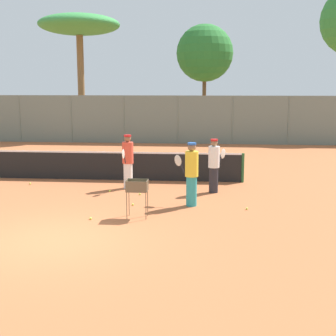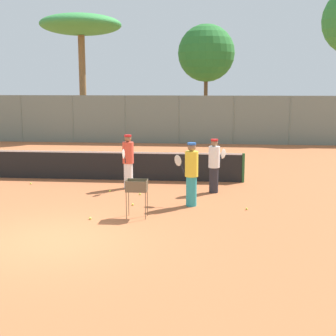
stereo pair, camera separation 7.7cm
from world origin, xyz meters
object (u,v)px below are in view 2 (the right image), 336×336
player_white_outfit (128,161)px  player_yellow_shirt (191,173)px  tennis_net (113,165)px  player_red_cap (214,165)px  ball_cart (137,189)px

player_white_outfit → player_yellow_shirt: size_ratio=0.99×
tennis_net → player_white_outfit: 1.63m
tennis_net → player_red_cap: size_ratio=5.47×
player_white_outfit → player_red_cap: 2.95m
tennis_net → ball_cart: 5.19m
player_white_outfit → player_yellow_shirt: bearing=51.2°
player_yellow_shirt → ball_cart: player_yellow_shirt is taller
player_red_cap → tennis_net: bearing=99.4°
tennis_net → player_yellow_shirt: bearing=-48.9°
player_white_outfit → ball_cart: player_white_outfit is taller
tennis_net → player_red_cap: bearing=-24.7°
tennis_net → player_yellow_shirt: 4.70m
player_red_cap → ball_cart: bearing=-178.8°
player_white_outfit → player_red_cap: player_white_outfit is taller
tennis_net → ball_cart: (1.68, -4.90, 0.23)m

